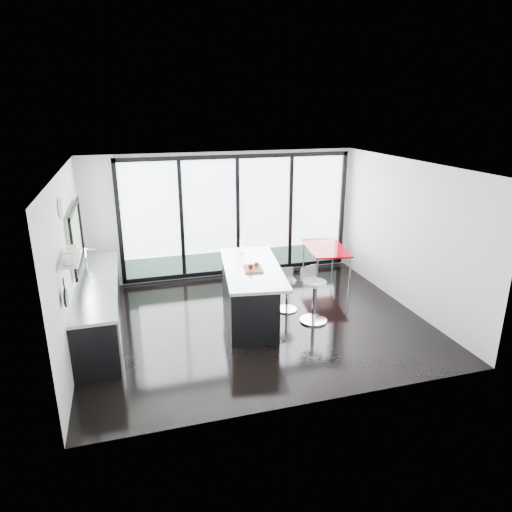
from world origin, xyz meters
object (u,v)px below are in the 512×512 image
object	(u,v)px
bar_stool_near	(314,301)
island	(248,291)
bar_stool_far	(287,295)
red_table	(325,263)

from	to	relation	value
bar_stool_near	island	bearing A→B (deg)	130.24
island	bar_stool_far	distance (m)	0.79
red_table	island	bearing A→B (deg)	-148.51
bar_stool_near	red_table	world-z (taller)	bar_stool_near
bar_stool_near	bar_stool_far	distance (m)	0.66
island	bar_stool_near	world-z (taller)	island
bar_stool_near	red_table	bearing A→B (deg)	37.70
red_table	bar_stool_far	bearing A→B (deg)	-136.91
bar_stool_near	bar_stool_far	size ratio (longest dim) A/B	1.25
island	bar_stool_near	xyz separation A→B (m)	(1.08, -0.56, -0.10)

